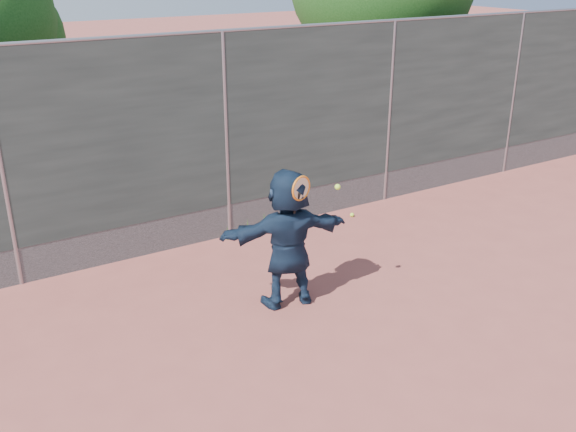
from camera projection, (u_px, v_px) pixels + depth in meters
ground at (373, 346)px, 6.97m from camera, size 80.00×80.00×0.00m
player at (288, 238)px, 7.53m from camera, size 1.65×0.79×1.70m
ball_ground at (352, 215)px, 10.41m from camera, size 0.07×0.07×0.07m
fence at (226, 134)px, 9.14m from camera, size 20.00×0.06×3.03m
swing_action at (305, 190)px, 7.17m from camera, size 0.62×0.20×0.51m
weed_clump at (250, 226)px, 9.74m from camera, size 0.68×0.07×0.30m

